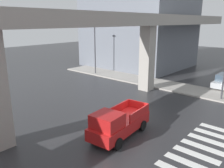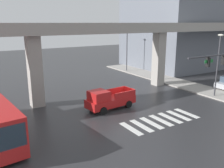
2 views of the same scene
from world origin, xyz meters
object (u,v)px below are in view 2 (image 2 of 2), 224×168
object	(u,v)px
street_lamp_mid_block	(159,50)
street_lamp_near_corner	(218,58)
traffic_signal_mast	(222,68)
pickup_truck	(108,100)
street_lamp_far_north	(127,46)

from	to	relation	value
street_lamp_mid_block	street_lamp_near_corner	bearing A→B (deg)	-90.00
traffic_signal_mast	street_lamp_mid_block	xyz separation A→B (m)	(4.06, 13.06, 0.17)
pickup_truck	traffic_signal_mast	distance (m)	11.17
street_lamp_near_corner	street_lamp_mid_block	size ratio (longest dim) A/B	1.00
street_lamp_far_north	pickup_truck	bearing A→B (deg)	-130.29
street_lamp_near_corner	street_lamp_far_north	bearing A→B (deg)	90.00
street_lamp_mid_block	street_lamp_far_north	world-z (taller)	same
traffic_signal_mast	street_lamp_mid_block	world-z (taller)	street_lamp_mid_block
pickup_truck	traffic_signal_mast	bearing A→B (deg)	-35.66
pickup_truck	street_lamp_mid_block	bearing A→B (deg)	28.36
pickup_truck	street_lamp_mid_block	world-z (taller)	street_lamp_mid_block
street_lamp_far_north	traffic_signal_mast	bearing A→B (deg)	-100.85
traffic_signal_mast	street_lamp_far_north	distance (m)	21.57
street_lamp_near_corner	street_lamp_far_north	xyz separation A→B (m)	(0.00, 17.94, 0.00)
street_lamp_near_corner	street_lamp_mid_block	world-z (taller)	same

